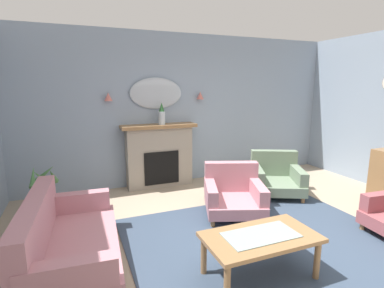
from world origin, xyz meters
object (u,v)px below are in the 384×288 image
at_px(fireplace, 160,156).
at_px(armchair_by_coffee_table, 233,193).
at_px(wall_sconce_right, 200,96).
at_px(floral_couch, 64,239).
at_px(wall_sconce_left, 108,97).
at_px(armchair_beside_couch, 276,176).
at_px(potted_plant_small_fern, 45,192).
at_px(wall_mirror, 156,93).
at_px(coffee_table, 260,241).
at_px(mantel_vase_right, 162,114).

relative_size(fireplace, armchair_by_coffee_table, 1.30).
height_order(wall_sconce_right, floral_couch, wall_sconce_right).
height_order(fireplace, wall_sconce_left, wall_sconce_left).
relative_size(armchair_beside_couch, potted_plant_small_fern, 1.52).
xyz_separation_m(wall_mirror, coffee_table, (0.16, -3.11, -1.33)).
bearing_deg(coffee_table, fireplace, 93.17).
distance_m(mantel_vase_right, potted_plant_small_fern, 2.25).
distance_m(mantel_vase_right, wall_sconce_left, 0.96).
xyz_separation_m(coffee_table, armchair_beside_couch, (1.59, 1.83, -0.08)).
relative_size(wall_sconce_left, potted_plant_small_fern, 0.20).
xyz_separation_m(fireplace, floral_couch, (-1.60, -2.09, -0.25)).
bearing_deg(wall_sconce_right, coffee_table, -102.64).
xyz_separation_m(armchair_beside_couch, armchair_by_coffee_table, (-1.09, -0.43, 0.00)).
height_order(mantel_vase_right, potted_plant_small_fern, mantel_vase_right).
xyz_separation_m(fireplace, wall_mirror, (-0.00, 0.14, 1.14)).
relative_size(floral_couch, potted_plant_small_fern, 2.48).
height_order(armchair_by_coffee_table, potted_plant_small_fern, potted_plant_small_fern).
relative_size(wall_sconce_left, armchair_beside_couch, 0.13).
height_order(mantel_vase_right, coffee_table, mantel_vase_right).
xyz_separation_m(wall_sconce_left, floral_couch, (-0.75, -2.18, -1.34)).
height_order(coffee_table, armchair_beside_couch, armchair_beside_couch).
relative_size(mantel_vase_right, floral_couch, 0.22).
relative_size(armchair_by_coffee_table, potted_plant_small_fern, 1.47).
bearing_deg(fireplace, wall_sconce_left, 173.84).
bearing_deg(wall_mirror, armchair_by_coffee_table, -68.75).
xyz_separation_m(mantel_vase_right, wall_mirror, (-0.05, 0.17, 0.37)).
distance_m(coffee_table, potted_plant_small_fern, 3.19).
relative_size(wall_mirror, armchair_beside_couch, 0.89).
xyz_separation_m(mantel_vase_right, coffee_table, (0.11, -2.94, -0.96)).
bearing_deg(mantel_vase_right, wall_sconce_right, 8.53).
bearing_deg(wall_sconce_left, fireplace, -6.16).
height_order(wall_sconce_left, floral_couch, wall_sconce_left).
distance_m(wall_mirror, armchair_beside_couch, 2.59).
bearing_deg(floral_couch, mantel_vase_right, 51.30).
distance_m(coffee_table, armchair_beside_couch, 2.43).
xyz_separation_m(wall_mirror, potted_plant_small_fern, (-1.89, -0.67, -1.39)).
distance_m(mantel_vase_right, wall_sconce_right, 0.87).
height_order(fireplace, armchair_by_coffee_table, fireplace).
relative_size(fireplace, mantel_vase_right, 3.46).
xyz_separation_m(mantel_vase_right, floral_couch, (-1.65, -2.06, -1.02)).
relative_size(wall_mirror, wall_sconce_right, 6.86).
bearing_deg(potted_plant_small_fern, coffee_table, -49.84).
height_order(floral_couch, potted_plant_small_fern, floral_couch).
bearing_deg(wall_sconce_right, potted_plant_small_fern, -167.21).
bearing_deg(wall_sconce_right, armchair_by_coffee_table, -96.35).
distance_m(wall_sconce_left, armchair_beside_couch, 3.18).
bearing_deg(wall_mirror, wall_sconce_left, -176.63).
bearing_deg(coffee_table, mantel_vase_right, 92.22).
bearing_deg(wall_mirror, fireplace, -90.00).
bearing_deg(armchair_by_coffee_table, armchair_beside_couch, 21.69).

